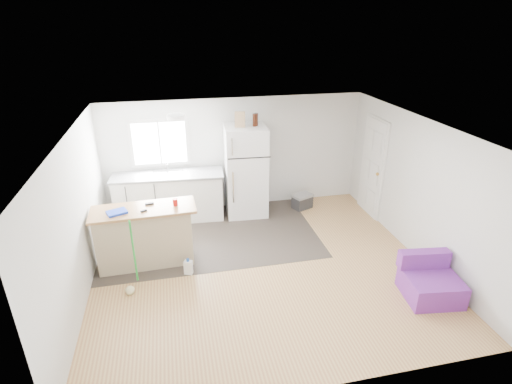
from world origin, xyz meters
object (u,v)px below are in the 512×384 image
(blue_tray, at_px, (117,212))
(refrigerator, at_px, (246,171))
(kitchen_cabinets, at_px, (170,196))
(red_cup, at_px, (175,202))
(cooler, at_px, (302,201))
(purple_seat, at_px, (430,282))
(mop, at_px, (131,279))
(bottle_left, at_px, (254,120))
(cleaner_jug, at_px, (188,267))
(peninsula, at_px, (145,236))
(cardboard_box, at_px, (240,120))
(bottle_right, at_px, (256,119))

(blue_tray, bearing_deg, refrigerator, 34.03)
(kitchen_cabinets, bearing_deg, red_cup, -82.05)
(cooler, height_order, purple_seat, purple_seat)
(refrigerator, height_order, blue_tray, refrigerator)
(cooler, height_order, mop, mop)
(kitchen_cabinets, relative_size, refrigerator, 1.19)
(bottle_left, bearing_deg, cleaner_jug, -127.85)
(peninsula, height_order, mop, mop)
(kitchen_cabinets, distance_m, cooler, 2.87)
(cooler, bearing_deg, refrigerator, 153.75)
(purple_seat, bearing_deg, kitchen_cabinets, 145.16)
(peninsula, height_order, cleaner_jug, peninsula)
(cooler, xyz_separation_m, blue_tray, (-3.66, -1.56, 0.89))
(cardboard_box, bearing_deg, bottle_right, 6.17)
(bottle_right, bearing_deg, bottle_left, -143.39)
(bottle_right, bearing_deg, cooler, -3.09)
(mop, relative_size, bottle_left, 5.12)
(kitchen_cabinets, relative_size, mop, 1.77)
(cooler, xyz_separation_m, bottle_left, (-1.08, 0.02, 1.87))
(cleaner_jug, bearing_deg, peninsula, 164.50)
(mop, xyz_separation_m, blue_tray, (-0.16, 0.70, 0.82))
(peninsula, bearing_deg, cleaner_jug, -38.25)
(refrigerator, height_order, mop, refrigerator)
(kitchen_cabinets, height_order, red_cup, kitchen_cabinets)
(mop, bearing_deg, bottle_left, 35.58)
(refrigerator, height_order, bottle_left, bottle_left)
(red_cup, bearing_deg, blue_tray, -174.43)
(cardboard_box, bearing_deg, bottle_left, 0.69)
(cleaner_jug, relative_size, blue_tray, 0.96)
(mop, height_order, bottle_left, bottle_left)
(blue_tray, relative_size, cardboard_box, 1.00)
(bottle_left, bearing_deg, peninsula, -145.91)
(peninsula, height_order, red_cup, red_cup)
(peninsula, bearing_deg, cooler, 22.10)
(bottle_left, height_order, bottle_right, same)
(kitchen_cabinets, bearing_deg, cooler, 1.35)
(blue_tray, distance_m, cardboard_box, 2.96)
(purple_seat, height_order, bottle_right, bottle_right)
(refrigerator, relative_size, mop, 1.49)
(peninsula, bearing_deg, mop, -107.03)
(mop, xyz_separation_m, red_cup, (0.76, 0.79, 0.86))
(bottle_left, bearing_deg, red_cup, -138.03)
(refrigerator, height_order, red_cup, refrigerator)
(peninsula, xyz_separation_m, red_cup, (0.55, 0.00, 0.57))
(red_cup, distance_m, bottle_right, 2.47)
(blue_tray, distance_m, bottle_left, 3.18)
(cleaner_jug, height_order, bottle_left, bottle_left)
(purple_seat, relative_size, cleaner_jug, 2.99)
(red_cup, bearing_deg, kitchen_cabinets, 93.94)
(purple_seat, distance_m, blue_tray, 4.96)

